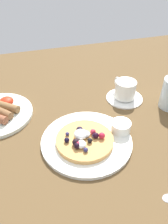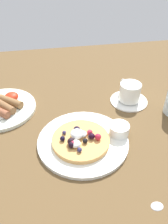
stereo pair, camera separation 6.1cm
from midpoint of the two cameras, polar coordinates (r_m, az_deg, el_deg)
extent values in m
cube|color=brown|center=(0.73, -2.90, -4.20)|extent=(2.09, 1.21, 0.03)
cylinder|color=white|center=(0.66, 2.42, -7.29)|extent=(0.26, 0.26, 0.01)
cylinder|color=tan|center=(0.65, 1.93, -7.08)|extent=(0.16, 0.16, 0.01)
sphere|color=navy|center=(0.61, 1.82, -9.38)|extent=(0.01, 0.01, 0.01)
sphere|color=black|center=(0.64, 4.71, -6.06)|extent=(0.02, 0.02, 0.02)
sphere|color=#35305B|center=(0.65, -2.10, -5.17)|extent=(0.01, 0.01, 0.01)
sphere|color=#C12A3E|center=(0.65, 4.14, -5.10)|extent=(0.02, 0.02, 0.02)
sphere|color=black|center=(0.63, -2.55, -6.67)|extent=(0.01, 0.01, 0.01)
sphere|color=black|center=(0.61, -0.20, -8.21)|extent=(0.02, 0.02, 0.02)
sphere|color=red|center=(0.62, 0.10, -7.98)|extent=(0.02, 0.02, 0.02)
sphere|color=black|center=(0.66, 0.89, -4.42)|extent=(0.02, 0.02, 0.02)
sphere|color=black|center=(0.62, -0.41, -7.35)|extent=(0.02, 0.02, 0.02)
sphere|color=red|center=(0.64, 6.21, -6.20)|extent=(0.02, 0.02, 0.02)
sphere|color=navy|center=(0.64, 4.40, -6.12)|extent=(0.01, 0.01, 0.01)
sphere|color=black|center=(0.63, 3.10, -7.18)|extent=(0.01, 0.01, 0.01)
ellipsoid|color=white|center=(0.64, 1.02, -5.51)|extent=(0.04, 0.04, 0.02)
ellipsoid|color=white|center=(0.65, 2.34, -5.56)|extent=(0.02, 0.02, 0.01)
ellipsoid|color=white|center=(0.62, 0.80, -7.93)|extent=(0.03, 0.03, 0.02)
cylinder|color=white|center=(0.68, 11.20, -4.32)|extent=(0.06, 0.06, 0.03)
cylinder|color=brown|center=(0.68, 11.27, -3.93)|extent=(0.05, 0.05, 0.00)
cylinder|color=white|center=(0.82, -17.77, 0.73)|extent=(0.23, 0.23, 0.01)
cylinder|color=brown|center=(0.81, -15.60, 2.45)|extent=(0.09, 0.08, 0.03)
cylinder|color=brown|center=(0.79, -17.01, 1.37)|extent=(0.08, 0.09, 0.03)
ellipsoid|color=red|center=(0.83, -15.42, 3.62)|extent=(0.05, 0.05, 0.03)
cylinder|color=white|center=(0.84, 13.02, 2.75)|extent=(0.13, 0.13, 0.01)
cylinder|color=white|center=(0.82, 13.37, 4.75)|extent=(0.07, 0.07, 0.06)
torus|color=white|center=(0.85, 11.78, 6.55)|extent=(0.02, 0.04, 0.04)
cylinder|color=brown|center=(0.81, 13.57, 5.92)|extent=(0.06, 0.06, 0.00)
ellipsoid|color=silver|center=(0.58, 20.72, -20.88)|extent=(0.03, 0.02, 0.01)
camera|label=1|loc=(0.03, -87.52, 1.95)|focal=37.18mm
camera|label=2|loc=(0.03, 92.48, -1.95)|focal=37.18mm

